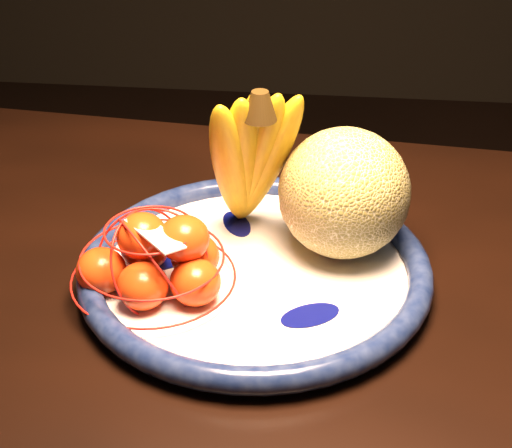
# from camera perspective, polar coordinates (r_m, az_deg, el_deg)

# --- Properties ---
(dining_table) EXTENTS (1.51, 0.99, 0.72)m
(dining_table) POSITION_cam_1_polar(r_m,az_deg,el_deg) (0.92, -0.21, -9.21)
(dining_table) COLOR black
(dining_table) RESTS_ON ground
(fruit_bowl) EXTENTS (0.40, 0.40, 0.03)m
(fruit_bowl) POSITION_cam_1_polar(r_m,az_deg,el_deg) (0.89, -0.07, -3.33)
(fruit_bowl) COLOR white
(fruit_bowl) RESTS_ON dining_table
(cantaloupe) EXTENTS (0.15, 0.15, 0.15)m
(cantaloupe) POSITION_cam_1_polar(r_m,az_deg,el_deg) (0.89, 6.42, 2.25)
(cantaloupe) COLOR olive
(cantaloupe) RESTS_ON fruit_bowl
(banana_bunch) EXTENTS (0.13, 0.14, 0.22)m
(banana_bunch) POSITION_cam_1_polar(r_m,az_deg,el_deg) (0.90, -0.49, 5.11)
(banana_bunch) COLOR gold
(banana_bunch) RESTS_ON fruit_bowl
(mandarin_bag) EXTENTS (0.22, 0.22, 0.11)m
(mandarin_bag) POSITION_cam_1_polar(r_m,az_deg,el_deg) (0.85, -7.24, -2.64)
(mandarin_bag) COLOR #FF3C0F
(mandarin_bag) RESTS_ON fruit_bowl
(price_tag) EXTENTS (0.07, 0.07, 0.01)m
(price_tag) POSITION_cam_1_polar(r_m,az_deg,el_deg) (0.81, -7.36, -0.71)
(price_tag) COLOR white
(price_tag) RESTS_ON mandarin_bag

